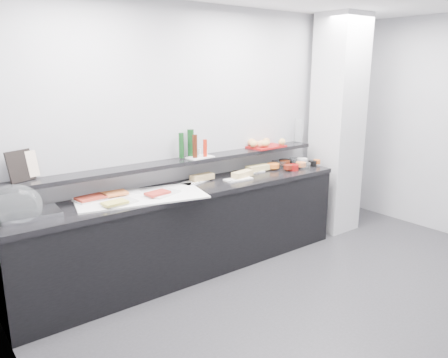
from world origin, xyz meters
TOP-DOWN VIEW (x-y plane):
  - ground at (0.00, 0.00)m, footprint 5.00×5.00m
  - back_wall at (0.00, 2.00)m, footprint 5.00×0.02m
  - column at (1.50, 1.65)m, footprint 0.50×0.50m
  - buffet_cabinet at (-0.70, 1.70)m, footprint 3.60×0.60m
  - counter_top at (-0.70, 1.70)m, footprint 3.62×0.62m
  - wall_shelf at (-0.70, 1.88)m, footprint 3.60×0.25m
  - cloche_base at (-2.19, 1.73)m, footprint 0.46×0.32m
  - cloche_dome at (-2.31, 1.69)m, footprint 0.48×0.39m
  - linen_runner at (-1.24, 1.67)m, footprint 1.26×0.80m
  - platter_meat_a at (-1.66, 1.84)m, footprint 0.29×0.22m
  - food_meat_a at (-1.66, 1.82)m, footprint 0.27×0.19m
  - platter_salmon at (-1.31, 1.86)m, footprint 0.31×0.26m
  - food_salmon at (-1.43, 1.83)m, footprint 0.24×0.16m
  - platter_cheese at (-1.49, 1.59)m, footprint 0.31×0.23m
  - food_cheese at (-1.55, 1.54)m, footprint 0.22×0.15m
  - platter_meat_b at (-1.05, 1.61)m, footprint 0.35×0.28m
  - food_meat_b at (-1.11, 1.59)m, footprint 0.23×0.17m
  - sandwich_plate_left at (-0.55, 1.83)m, footprint 0.36×0.24m
  - sandwich_food_left at (-0.45, 1.83)m, footprint 0.26×0.11m
  - tongs_left at (-0.59, 1.75)m, footprint 0.16×0.04m
  - sandwich_plate_mid at (-0.11, 1.64)m, footprint 0.32×0.15m
  - sandwich_food_mid at (-0.03, 1.67)m, footprint 0.27×0.15m
  - tongs_mid at (-0.21, 1.60)m, footprint 0.16×0.05m
  - sandwich_plate_right at (0.22, 1.81)m, footprint 0.31×0.16m
  - sandwich_food_right at (0.30, 1.80)m, footprint 0.28×0.13m
  - tongs_right at (0.25, 1.73)m, footprint 0.15×0.06m
  - bowl_glass_fruit at (0.67, 1.83)m, footprint 0.21×0.21m
  - fill_glass_fruit at (0.51, 1.77)m, footprint 0.16×0.16m
  - bowl_black_jam at (0.80, 1.85)m, footprint 0.16×0.16m
  - fill_black_jam at (0.74, 1.80)m, footprint 0.15×0.15m
  - bowl_glass_cream at (0.95, 1.82)m, footprint 0.20×0.20m
  - fill_glass_cream at (1.02, 1.78)m, footprint 0.16×0.16m
  - bowl_red_jam at (0.68, 1.59)m, footprint 0.15×0.15m
  - fill_red_jam at (0.61, 1.61)m, footprint 0.13×0.13m
  - bowl_glass_salmon at (0.86, 1.59)m, footprint 0.18×0.18m
  - fill_glass_salmon at (0.83, 1.62)m, footprint 0.15×0.15m
  - bowl_black_fruit at (1.03, 1.61)m, footprint 0.12×0.12m
  - fill_black_fruit at (1.10, 1.60)m, footprint 0.11×0.11m
  - framed_print at (-2.18, 1.94)m, footprint 0.24×0.15m
  - print_art at (-2.13, 1.95)m, footprint 0.20×0.10m
  - condiment_tray at (-0.46, 1.85)m, footprint 0.29×0.20m
  - bottle_green_a at (-0.65, 1.91)m, footprint 0.07×0.07m
  - bottle_brown at (-0.53, 1.83)m, footprint 0.06×0.06m
  - bottle_green_b at (-0.51, 1.94)m, footprint 0.09×0.09m
  - bottle_hot at (-0.42, 1.82)m, footprint 0.05×0.05m
  - shaker_salt at (-0.41, 1.92)m, footprint 0.03×0.03m
  - shaker_pepper at (-0.38, 1.86)m, footprint 0.04×0.04m
  - bread_tray at (0.50, 1.90)m, footprint 0.45×0.33m
  - bread_roll_n at (0.37, 1.98)m, footprint 0.16×0.13m
  - bread_roll_ne at (0.56, 1.94)m, footprint 0.15×0.13m
  - bread_roll_sw at (0.39, 1.84)m, footprint 0.13×0.09m
  - bread_roll_s at (0.44, 1.83)m, footprint 0.17×0.13m
  - bread_roll_se at (0.67, 1.79)m, footprint 0.14×0.12m
  - bread_roll_midw at (0.32, 1.88)m, footprint 0.14×0.11m
  - carafe at (1.08, 1.91)m, footprint 0.15×0.15m

SIDE VIEW (x-z plane):
  - ground at x=0.00m, z-range 0.00..0.00m
  - buffet_cabinet at x=-0.70m, z-range 0.00..0.85m
  - counter_top at x=-0.70m, z-range 0.85..0.90m
  - linen_runner at x=-1.24m, z-range 0.90..0.91m
  - sandwich_plate_left at x=-0.55m, z-range 0.90..0.91m
  - sandwich_plate_mid at x=-0.11m, z-range 0.90..0.91m
  - sandwich_plate_right at x=0.22m, z-range 0.90..0.91m
  - tongs_left at x=-0.59m, z-range 0.92..0.92m
  - tongs_mid at x=-0.21m, z-range 0.91..0.92m
  - tongs_right at x=0.25m, z-range 0.91..0.92m
  - cloche_base at x=-2.19m, z-range 0.90..0.94m
  - platter_meat_a at x=-1.66m, z-range 0.92..0.93m
  - platter_salmon at x=-1.31m, z-range 0.92..0.93m
  - platter_cheese at x=-1.49m, z-range 0.92..0.93m
  - platter_meat_b at x=-1.05m, z-range 0.92..0.93m
  - bowl_glass_fruit at x=0.67m, z-range 0.90..0.97m
  - bowl_black_jam at x=0.80m, z-range 0.90..0.97m
  - bowl_glass_cream at x=0.95m, z-range 0.90..0.97m
  - bowl_red_jam at x=0.68m, z-range 0.90..0.97m
  - bowl_glass_salmon at x=0.86m, z-range 0.90..0.97m
  - bowl_black_fruit at x=1.03m, z-range 0.90..0.97m
  - food_meat_a at x=-1.66m, z-range 0.93..0.95m
  - food_salmon at x=-1.43m, z-range 0.93..0.95m
  - food_cheese at x=-1.55m, z-range 0.93..0.95m
  - food_meat_b at x=-1.11m, z-range 0.93..0.95m
  - sandwich_food_left at x=-0.45m, z-range 0.91..0.97m
  - sandwich_food_mid at x=-0.03m, z-range 0.91..0.97m
  - sandwich_food_right at x=0.30m, z-range 0.91..0.97m
  - fill_glass_fruit at x=0.51m, z-range 0.92..0.97m
  - fill_black_jam at x=0.74m, z-range 0.92..0.97m
  - fill_glass_cream at x=1.02m, z-range 0.92..0.97m
  - fill_red_jam at x=0.61m, z-range 0.92..0.97m
  - fill_glass_salmon at x=0.83m, z-range 0.92..0.97m
  - fill_black_fruit at x=1.10m, z-range 0.92..0.97m
  - cloche_dome at x=-2.31m, z-range 0.86..1.20m
  - wall_shelf at x=-0.70m, z-range 1.11..1.15m
  - condiment_tray at x=-0.46m, z-range 1.15..1.16m
  - bread_tray at x=0.50m, z-range 1.15..1.17m
  - shaker_salt at x=-0.41m, z-range 1.16..1.23m
  - shaker_pepper at x=-0.38m, z-range 1.16..1.23m
  - bread_roll_n at x=0.37m, z-range 1.17..1.25m
  - bread_roll_ne at x=0.56m, z-range 1.17..1.25m
  - bread_roll_sw at x=0.39m, z-range 1.17..1.25m
  - bread_roll_s at x=0.44m, z-range 1.17..1.25m
  - bread_roll_se at x=0.67m, z-range 1.17..1.25m
  - bread_roll_midw at x=0.32m, z-range 1.17..1.25m
  - bottle_hot at x=-0.42m, z-range 1.16..1.34m
  - framed_print at x=-2.18m, z-range 1.15..1.41m
  - print_art at x=-2.13m, z-range 1.17..1.39m
  - bottle_brown at x=-0.53m, z-range 1.16..1.40m
  - bottle_green_a at x=-0.65m, z-range 1.16..1.42m
  - carafe at x=1.08m, z-range 1.15..1.45m
  - bottle_green_b at x=-0.51m, z-range 1.16..1.44m
  - back_wall at x=0.00m, z-range 0.00..2.70m
  - column at x=1.50m, z-range 0.00..2.70m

